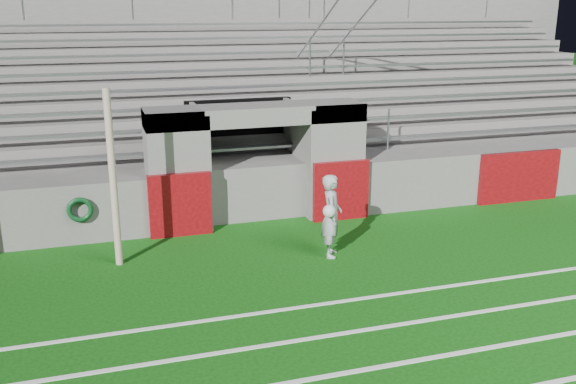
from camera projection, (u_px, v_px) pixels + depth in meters
name	position (u px, v px, depth m)	size (l,w,h in m)	color
ground	(307.00, 280.00, 11.36)	(90.00, 90.00, 0.00)	#0D470B
field_post	(113.00, 179.00, 11.59)	(0.13, 0.13, 3.30)	#C1AB8F
stadium_structure	(217.00, 121.00, 18.24)	(26.00, 8.48, 5.42)	#605D5B
goalkeeper_with_ball	(331.00, 216.00, 12.23)	(0.56, 0.71, 1.62)	#A1A6AA
hose_coil	(80.00, 210.00, 12.75)	(0.52, 0.15, 0.53)	#0D4414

